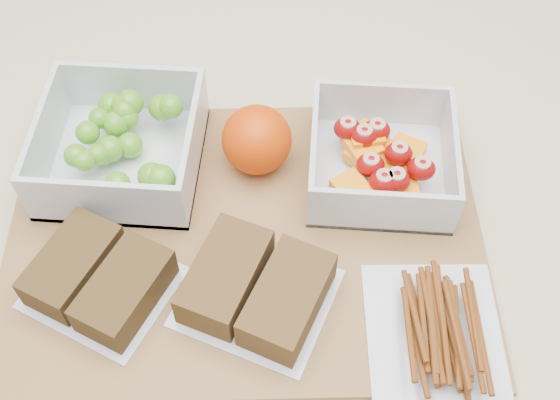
% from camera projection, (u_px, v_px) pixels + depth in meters
% --- Properties ---
extents(counter, '(1.20, 0.90, 0.90)m').
position_uv_depth(counter, '(270.00, 389.00, 1.02)').
color(counter, beige).
rests_on(counter, ground).
extents(cutting_board, '(0.45, 0.34, 0.02)m').
position_uv_depth(cutting_board, '(246.00, 238.00, 0.63)').
color(cutting_board, olive).
rests_on(cutting_board, counter).
extents(grape_container, '(0.14, 0.14, 0.06)m').
position_uv_depth(grape_container, '(124.00, 144.00, 0.65)').
color(grape_container, silver).
rests_on(grape_container, cutting_board).
extents(fruit_container, '(0.13, 0.13, 0.05)m').
position_uv_depth(fruit_container, '(380.00, 160.00, 0.64)').
color(fruit_container, silver).
rests_on(fruit_container, cutting_board).
extents(orange, '(0.06, 0.06, 0.06)m').
position_uv_depth(orange, '(257.00, 140.00, 0.64)').
color(orange, '#E24205').
rests_on(orange, cutting_board).
extents(sandwich_bag_left, '(0.14, 0.14, 0.03)m').
position_uv_depth(sandwich_bag_left, '(99.00, 278.00, 0.58)').
color(sandwich_bag_left, silver).
rests_on(sandwich_bag_left, cutting_board).
extents(sandwich_bag_center, '(0.15, 0.14, 0.04)m').
position_uv_depth(sandwich_bag_center, '(256.00, 288.00, 0.57)').
color(sandwich_bag_center, silver).
rests_on(sandwich_bag_center, cutting_board).
extents(pretzel_bag, '(0.12, 0.14, 0.03)m').
position_uv_depth(pretzel_bag, '(437.00, 329.00, 0.55)').
color(pretzel_bag, silver).
rests_on(pretzel_bag, cutting_board).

